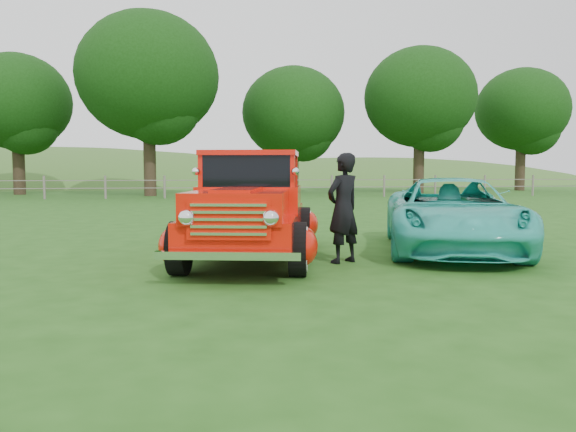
{
  "coord_description": "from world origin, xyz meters",
  "views": [
    {
      "loc": [
        -1.06,
        -8.12,
        1.46
      ],
      "look_at": [
        0.37,
        1.2,
        0.7
      ],
      "focal_mm": 35.0,
      "sensor_mm": 36.0,
      "label": 1
    }
  ],
  "objects": [
    {
      "name": "tree_mid_east",
      "position": [
        13.0,
        27.0,
        6.17
      ],
      "size": [
        7.2,
        7.2,
        9.44
      ],
      "color": "black",
      "rests_on": "ground"
    },
    {
      "name": "distant_hills",
      "position": [
        -4.08,
        59.46,
        -4.55
      ],
      "size": [
        116.0,
        60.0,
        18.0
      ],
      "color": "#3A6324",
      "rests_on": "ground"
    },
    {
      "name": "tree_mid_west",
      "position": [
        -12.0,
        28.0,
        5.55
      ],
      "size": [
        6.4,
        6.4,
        8.46
      ],
      "color": "black",
      "rests_on": "ground"
    },
    {
      "name": "tree_near_east",
      "position": [
        5.0,
        29.0,
        5.25
      ],
      "size": [
        6.8,
        6.8,
        8.33
      ],
      "color": "black",
      "rests_on": "ground"
    },
    {
      "name": "tree_far_east",
      "position": [
        22.0,
        30.0,
        5.86
      ],
      "size": [
        6.6,
        6.6,
        8.86
      ],
      "color": "black",
      "rests_on": "ground"
    },
    {
      "name": "teal_sedan",
      "position": [
        3.4,
        1.4,
        0.67
      ],
      "size": [
        3.55,
        5.24,
        1.33
      ],
      "primitive_type": "imported",
      "rotation": [
        0.0,
        0.0,
        -0.31
      ],
      "color": "#2FBFAD",
      "rests_on": "ground"
    },
    {
      "name": "man",
      "position": [
        1.15,
        0.48,
        0.87
      ],
      "size": [
        0.76,
        0.69,
        1.74
      ],
      "primitive_type": "imported",
      "rotation": [
        0.0,
        0.0,
        3.7
      ],
      "color": "black",
      "rests_on": "ground"
    },
    {
      "name": "ground",
      "position": [
        0.0,
        0.0,
        0.0
      ],
      "size": [
        140.0,
        140.0,
        0.0
      ],
      "primitive_type": "plane",
      "color": "#214D14",
      "rests_on": "ground"
    },
    {
      "name": "tree_near_west",
      "position": [
        -4.0,
        25.0,
        6.8
      ],
      "size": [
        8.0,
        8.0,
        10.42
      ],
      "color": "black",
      "rests_on": "ground"
    },
    {
      "name": "red_pickup",
      "position": [
        -0.26,
        1.1,
        0.8
      ],
      "size": [
        2.96,
        5.24,
        1.78
      ],
      "rotation": [
        0.0,
        0.0,
        -0.21
      ],
      "color": "black",
      "rests_on": "ground"
    },
    {
      "name": "fence_line",
      "position": [
        0.0,
        22.0,
        0.6
      ],
      "size": [
        48.0,
        0.12,
        1.2
      ],
      "color": "slate",
      "rests_on": "ground"
    }
  ]
}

